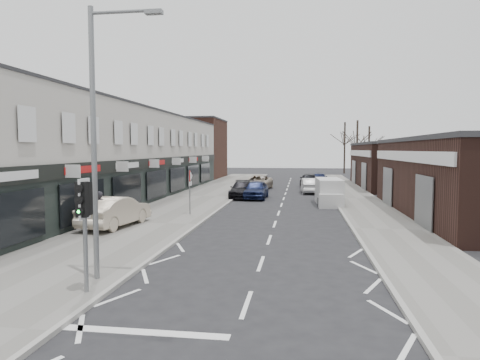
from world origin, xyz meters
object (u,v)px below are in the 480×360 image
at_px(warning_sign, 190,180).
at_px(parked_car_right_c, 319,179).
at_px(sedan_on_pavement, 115,211).
at_px(parked_car_left_a, 256,190).
at_px(parked_car_left_c, 258,182).
at_px(white_van, 329,192).
at_px(pedestrian, 100,210).
at_px(traffic_light, 84,208).
at_px(parked_car_left_b, 242,190).
at_px(street_lamp, 99,128).
at_px(parked_car_right_a, 310,186).
at_px(parked_car_right_b, 309,180).

bearing_deg(warning_sign, parked_car_right_c, 71.08).
xyz_separation_m(warning_sign, sedan_on_pavement, (-2.71, -4.47, -1.31)).
height_order(parked_car_left_a, parked_car_left_c, parked_car_left_a).
bearing_deg(white_van, parked_car_left_a, 150.28).
relative_size(sedan_on_pavement, pedestrian, 2.48).
height_order(traffic_light, sedan_on_pavement, traffic_light).
xyz_separation_m(warning_sign, parked_car_right_c, (8.66, 25.27, -1.57)).
bearing_deg(parked_car_left_b, warning_sign, -101.88).
xyz_separation_m(parked_car_left_a, parked_car_left_c, (-0.66, 7.87, -0.03)).
relative_size(pedestrian, parked_car_left_b, 0.40).
relative_size(parked_car_left_b, parked_car_right_c, 1.09).
height_order(sedan_on_pavement, parked_car_left_c, sedan_on_pavement).
xyz_separation_m(parked_car_left_a, parked_car_left_b, (-1.17, 0.39, -0.06)).
bearing_deg(street_lamp, parked_car_right_a, 76.34).
relative_size(street_lamp, sedan_on_pavement, 1.72).
distance_m(pedestrian, parked_car_right_c, 32.86).
relative_size(street_lamp, parked_car_right_a, 1.92).
bearing_deg(sedan_on_pavement, parked_car_right_a, -110.28).
bearing_deg(parked_car_left_c, white_van, -53.90).
bearing_deg(traffic_light, parked_car_left_b, 87.62).
distance_m(white_van, parked_car_right_b, 14.26).
relative_size(parked_car_left_a, parked_car_left_b, 0.92).
bearing_deg(warning_sign, street_lamp, -87.16).
xyz_separation_m(parked_car_left_c, parked_car_right_c, (6.39, 7.73, -0.09)).
distance_m(parked_car_left_a, parked_car_left_c, 7.90).
height_order(white_van, pedestrian, pedestrian).
height_order(sedan_on_pavement, parked_car_left_a, sedan_on_pavement).
relative_size(street_lamp, parked_car_left_c, 1.55).
distance_m(traffic_light, parked_car_right_a, 29.68).
xyz_separation_m(parked_car_right_a, parked_car_right_b, (0.00, 6.17, 0.07)).
height_order(warning_sign, white_van, warning_sign).
bearing_deg(traffic_light, parked_car_right_c, 78.63).
bearing_deg(traffic_light, sedan_on_pavement, 109.99).
bearing_deg(sedan_on_pavement, parked_car_right_c, -103.70).
distance_m(street_lamp, white_van, 21.50).
relative_size(sedan_on_pavement, parked_car_right_c, 1.08).
distance_m(traffic_light, parked_car_left_c, 31.64).
xyz_separation_m(warning_sign, pedestrian, (-3.08, -5.42, -1.14)).
bearing_deg(street_lamp, traffic_light, -84.12).
xyz_separation_m(street_lamp, warning_sign, (-0.63, 12.80, -2.42)).
height_order(sedan_on_pavement, parked_car_right_a, sedan_on_pavement).
bearing_deg(parked_car_right_b, street_lamp, 76.76).
bearing_deg(parked_car_right_a, parked_car_right_c, -100.52).
height_order(parked_car_left_a, parked_car_right_c, parked_car_left_a).
bearing_deg(parked_car_left_b, parked_car_right_c, 63.63).
bearing_deg(traffic_light, parked_car_left_a, 84.76).
xyz_separation_m(traffic_light, parked_car_left_c, (1.51, 31.56, -1.70)).
xyz_separation_m(street_lamp, parked_car_right_b, (6.73, 33.84, -3.86)).
xyz_separation_m(parked_car_left_b, parked_car_right_b, (5.60, 10.98, 0.07)).
bearing_deg(street_lamp, white_van, 68.02).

